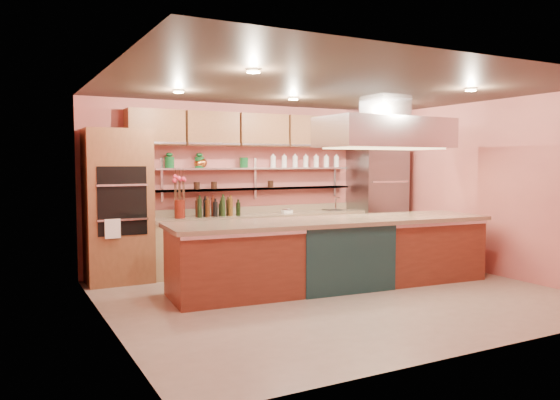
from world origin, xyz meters
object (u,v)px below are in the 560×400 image
refrigerator (377,202)px  island (334,253)px  flower_vase (180,209)px  copper_kettle (201,163)px  green_canister (244,163)px  kitchen_scale (287,210)px

refrigerator → island: (-2.10, -1.70, -0.56)m
flower_vase → copper_kettle: bearing=26.7°
refrigerator → green_canister: refrigerator is taller
flower_vase → kitchen_scale: flower_vase is taller
refrigerator → green_canister: size_ratio=12.22×
flower_vase → green_canister: green_canister is taller
flower_vase → refrigerator: bearing=-0.1°
kitchen_scale → copper_kettle: 1.70m
island → kitchen_scale: (0.15, 1.71, 0.48)m
flower_vase → green_canister: size_ratio=1.70×
flower_vase → island: bearing=-44.1°
refrigerator → copper_kettle: 3.51m
kitchen_scale → copper_kettle: size_ratio=0.83×
refrigerator → green_canister: bearing=175.1°
island → kitchen_scale: bearing=89.5°
flower_vase → green_canister: (1.20, 0.22, 0.73)m
refrigerator → green_canister: (-2.66, 0.23, 0.75)m
copper_kettle → green_canister: (0.76, 0.00, 0.01)m
refrigerator → kitchen_scale: (-1.94, 0.01, -0.07)m
flower_vase → green_canister: bearing=10.4°
refrigerator → kitchen_scale: refrigerator is taller
island → kitchen_scale: size_ratio=28.23×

